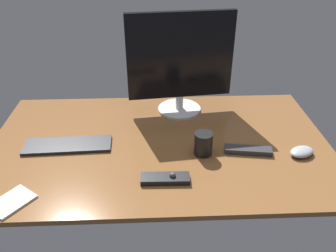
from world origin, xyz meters
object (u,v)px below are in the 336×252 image
object	(u,v)px
monitor	(180,62)
computer_mouse	(302,152)
coffee_mug	(203,144)
keyboard	(68,145)
media_remote	(166,178)
tv_remote	(248,150)
notepad	(12,202)

from	to	relation	value
monitor	computer_mouse	world-z (taller)	monitor
monitor	coffee_mug	world-z (taller)	monitor
keyboard	coffee_mug	world-z (taller)	coffee_mug
media_remote	keyboard	bearing A→B (deg)	150.57
computer_mouse	tv_remote	size ratio (longest dim) A/B	0.55
monitor	keyboard	size ratio (longest dim) A/B	1.37
media_remote	tv_remote	distance (cm)	36.91
media_remote	notepad	world-z (taller)	media_remote
monitor	media_remote	size ratio (longest dim) A/B	2.75
coffee_mug	notepad	size ratio (longest dim) A/B	0.70
media_remote	tv_remote	size ratio (longest dim) A/B	0.94
keyboard	tv_remote	bearing A→B (deg)	-8.08
notepad	media_remote	bearing A→B (deg)	9.71
monitor	tv_remote	xyz separation A→B (cm)	(24.68, -36.57, -23.50)
computer_mouse	media_remote	xyz separation A→B (cm)	(-53.85, -13.30, -0.41)
keyboard	tv_remote	xyz separation A→B (cm)	(72.35, -7.35, 0.42)
computer_mouse	monitor	bearing A→B (deg)	115.35
keyboard	coffee_mug	size ratio (longest dim) A/B	3.77
keyboard	monitor	bearing A→B (deg)	29.22
computer_mouse	coffee_mug	world-z (taller)	coffee_mug
coffee_mug	keyboard	bearing A→B (deg)	172.46
coffee_mug	notepad	world-z (taller)	coffee_mug
keyboard	media_remote	world-z (taller)	media_remote
monitor	notepad	bearing A→B (deg)	-140.50
keyboard	notepad	distance (cm)	34.06
media_remote	tv_remote	bearing A→B (deg)	26.87
computer_mouse	notepad	bearing A→B (deg)	168.12
keyboard	coffee_mug	bearing A→B (deg)	-9.82
media_remote	monitor	bearing A→B (deg)	82.02
monitor	keyboard	xyz separation A→B (cm)	(-47.67, -29.21, -23.92)
computer_mouse	media_remote	distance (cm)	55.47
keyboard	media_remote	size ratio (longest dim) A/B	2.00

